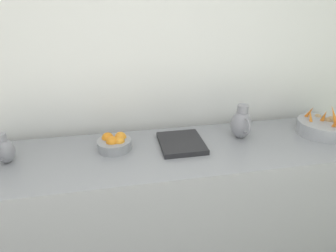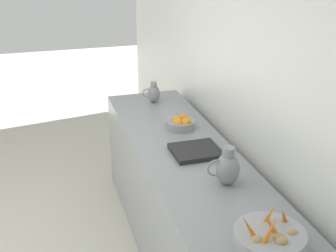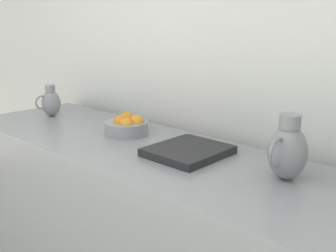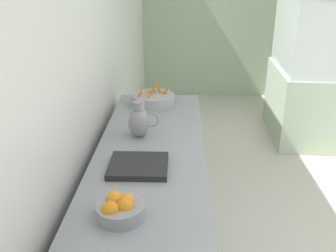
{
  "view_description": "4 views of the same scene",
  "coord_description": "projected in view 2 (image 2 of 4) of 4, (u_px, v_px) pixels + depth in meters",
  "views": [
    {
      "loc": [
        0.14,
        -0.27,
        1.85
      ],
      "look_at": [
        -1.41,
        0.03,
        1.13
      ],
      "focal_mm": 29.82,
      "sensor_mm": 36.0,
      "label": 1
    },
    {
      "loc": [
        -0.54,
        2.79,
        2.34
      ],
      "look_at": [
        -1.34,
        0.1,
        1.14
      ],
      "focal_mm": 46.95,
      "sensor_mm": 36.0,
      "label": 2
    },
    {
      "loc": [
        -0.23,
        1.26,
        1.51
      ],
      "look_at": [
        -1.41,
        0.15,
        1.08
      ],
      "focal_mm": 42.94,
      "sensor_mm": 36.0,
      "label": 3
    },
    {
      "loc": [
        -1.31,
        -1.76,
        1.99
      ],
      "look_at": [
        -1.37,
        0.35,
        1.1
      ],
      "focal_mm": 40.1,
      "sensor_mm": 36.0,
      "label": 4
    }
  ],
  "objects": [
    {
      "name": "tile_wall_left",
      "position": [
        291.0,
        92.0,
        2.61
      ],
      "size": [
        0.1,
        7.84,
        3.0
      ],
      "primitive_type": "cube",
      "color": "white",
      "rests_on": "ground_plane"
    },
    {
      "name": "prep_counter",
      "position": [
        187.0,
        207.0,
        3.34
      ],
      "size": [
        0.7,
        2.78,
        0.92
      ],
      "primitive_type": "cube",
      "color": "gray",
      "rests_on": "ground_plane"
    },
    {
      "name": "vegetable_colander",
      "position": [
        269.0,
        239.0,
        2.17
      ],
      "size": [
        0.36,
        0.36,
        0.23
      ],
      "color": "#9EA0A5",
      "rests_on": "prep_counter"
    },
    {
      "name": "orange_bowl",
      "position": [
        181.0,
        123.0,
        3.55
      ],
      "size": [
        0.23,
        0.23,
        0.11
      ],
      "color": "gray",
      "rests_on": "prep_counter"
    },
    {
      "name": "metal_pitcher_tall",
      "position": [
        227.0,
        168.0,
        2.72
      ],
      "size": [
        0.21,
        0.15,
        0.25
      ],
      "color": "gray",
      "rests_on": "prep_counter"
    },
    {
      "name": "metal_pitcher_short",
      "position": [
        154.0,
        93.0,
        4.1
      ],
      "size": [
        0.17,
        0.12,
        0.2
      ],
      "color": "gray",
      "rests_on": "prep_counter"
    },
    {
      "name": "counter_sink_basin",
      "position": [
        196.0,
        151.0,
        3.15
      ],
      "size": [
        0.34,
        0.3,
        0.04
      ],
      "primitive_type": "cube",
      "color": "#232326",
      "rests_on": "prep_counter"
    }
  ]
}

